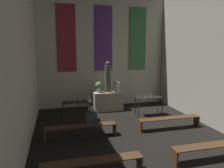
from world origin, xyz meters
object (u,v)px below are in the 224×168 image
at_px(flower_vase_left, 99,86).
at_px(person_seated, 91,116).
at_px(candle_rack_left, 77,104).
at_px(pew_back_right, 169,120).
at_px(altar, 108,101).
at_px(statue, 108,78).
at_px(flower_vase_right, 117,85).
at_px(candle_rack_right, 149,100).
at_px(pew_second_right, 213,148).
at_px(pew_second_left, 93,164).
at_px(pew_back_left, 81,128).

xyz_separation_m(flower_vase_left, person_seated, (-0.86, -3.00, -0.49)).
xyz_separation_m(candle_rack_left, pew_back_right, (3.27, -1.78, -0.38)).
relative_size(altar, statue, 0.93).
distance_m(flower_vase_right, candle_rack_right, 1.76).
relative_size(statue, flower_vase_right, 2.88).
bearing_deg(pew_back_right, person_seated, 180.00).
xyz_separation_m(statue, pew_back_right, (1.66, -3.00, -1.27)).
height_order(pew_back_right, person_seated, person_seated).
bearing_deg(pew_second_right, flower_vase_right, 102.72).
xyz_separation_m(flower_vase_left, candle_rack_right, (2.06, -1.22, -0.50)).
distance_m(altar, pew_second_left, 5.63).
distance_m(candle_rack_right, pew_back_right, 1.82).
bearing_deg(candle_rack_right, candle_rack_left, -179.97).
xyz_separation_m(flower_vase_left, flower_vase_right, (0.90, 0.00, 0.00)).
xyz_separation_m(altar, pew_second_left, (-1.66, -5.38, -0.13)).
distance_m(candle_rack_left, candle_rack_right, 3.21).
distance_m(altar, candle_rack_left, 2.04).
bearing_deg(flower_vase_left, statue, 0.00).
bearing_deg(flower_vase_left, pew_back_left, -112.02).
xyz_separation_m(statue, pew_second_right, (1.66, -5.38, -1.27)).
relative_size(flower_vase_left, pew_second_left, 0.21).
height_order(altar, pew_second_left, altar).
bearing_deg(person_seated, pew_back_left, -180.00).
bearing_deg(altar, person_seated, -113.54).
bearing_deg(pew_second_right, statue, 107.20).
bearing_deg(person_seated, statue, 66.46).
xyz_separation_m(pew_second_left, pew_back_right, (3.33, 2.38, 0.00)).
bearing_deg(pew_back_right, statue, 119.02).
height_order(pew_second_right, person_seated, person_seated).
xyz_separation_m(statue, flower_vase_left, (-0.45, 0.00, -0.39)).
xyz_separation_m(altar, candle_rack_left, (-1.61, -1.22, 0.26)).
xyz_separation_m(pew_second_right, person_seated, (-2.97, 2.38, 0.40)).
bearing_deg(pew_back_left, flower_vase_left, 67.98).
bearing_deg(candle_rack_left, flower_vase_right, 30.77).
xyz_separation_m(candle_rack_left, candle_rack_right, (3.21, 0.00, -0.00)).
bearing_deg(candle_rack_left, candle_rack_right, 0.03).
distance_m(flower_vase_left, pew_back_left, 3.36).
relative_size(pew_second_right, pew_back_left, 1.00).
bearing_deg(statue, candle_rack_left, -142.68).
bearing_deg(statue, pew_second_right, -72.80).
relative_size(pew_back_left, pew_back_right, 1.00).
height_order(candle_rack_left, pew_second_right, candle_rack_left).
distance_m(flower_vase_left, pew_back_right, 3.78).
bearing_deg(pew_back_right, candle_rack_right, 91.91).
bearing_deg(pew_second_left, candle_rack_left, 89.19).
bearing_deg(person_seated, flower_vase_right, 59.64).
distance_m(statue, pew_back_right, 3.66).
relative_size(candle_rack_left, candle_rack_right, 1.00).
distance_m(candle_rack_right, pew_back_left, 3.74).
height_order(statue, candle_rack_right, statue).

